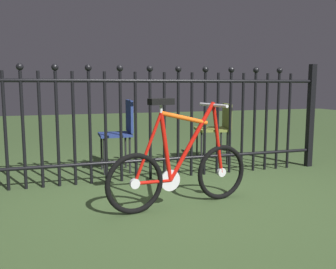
{
  "coord_description": "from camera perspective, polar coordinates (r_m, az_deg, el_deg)",
  "views": [
    {
      "loc": [
        -1.09,
        -3.06,
        1.02
      ],
      "look_at": [
        -0.04,
        0.21,
        0.55
      ],
      "focal_mm": 39.08,
      "sensor_mm": 36.0,
      "label": 1
    }
  ],
  "objects": [
    {
      "name": "ground_plane",
      "position": [
        3.4,
        1.68,
        -9.65
      ],
      "size": [
        20.0,
        20.0,
        0.0
      ],
      "primitive_type": "plane",
      "color": "#364C28"
    },
    {
      "name": "bicycle",
      "position": [
        3.07,
        1.97,
        -5.44
      ],
      "size": [
        1.31,
        0.4,
        0.91
      ],
      "color": "black",
      "rests_on": "ground"
    },
    {
      "name": "chair_olive",
      "position": [
        4.87,
        7.73,
        1.35
      ],
      "size": [
        0.5,
        0.5,
        0.77
      ],
      "color": "black",
      "rests_on": "ground"
    },
    {
      "name": "iron_fence",
      "position": [
        3.91,
        -3.05,
        2.27
      ],
      "size": [
        4.04,
        0.07,
        1.27
      ],
      "color": "black",
      "rests_on": "ground"
    },
    {
      "name": "chair_navy",
      "position": [
        4.32,
        -7.28,
        0.93
      ],
      "size": [
        0.38,
        0.38,
        0.84
      ],
      "color": "black",
      "rests_on": "ground"
    }
  ]
}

